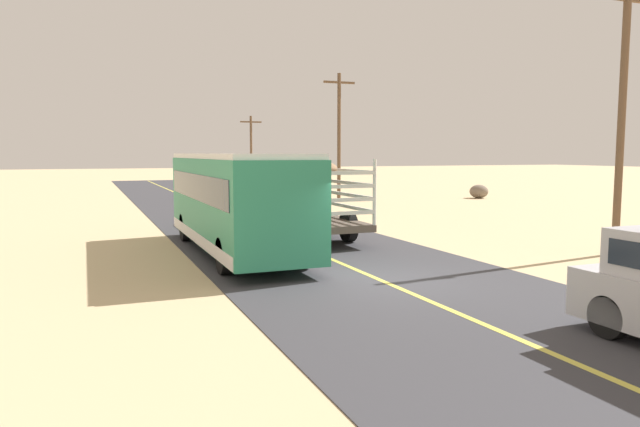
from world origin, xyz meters
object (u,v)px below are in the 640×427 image
at_px(power_pole_near, 622,110).
at_px(power_pole_far, 251,148).
at_px(bus, 235,200).
at_px(car_far, 217,182).
at_px(power_pole_mid, 339,134).
at_px(boulder_near_shoulder, 479,191).
at_px(livestock_truck, 281,187).

distance_m(power_pole_near, power_pole_far, 44.27).
distance_m(bus, car_far, 25.37).
distance_m(power_pole_mid, boulder_near_shoulder, 11.48).
bearing_deg(power_pole_far, bus, -105.97).
height_order(livestock_truck, power_pole_mid, power_pole_mid).
relative_size(bus, car_far, 2.16).
relative_size(power_pole_near, power_pole_mid, 1.01).
height_order(bus, boulder_near_shoulder, bus).
distance_m(car_far, power_pole_far, 16.30).
bearing_deg(car_far, power_pole_far, 65.54).
relative_size(car_far, boulder_near_shoulder, 3.17).
bearing_deg(livestock_truck, boulder_near_shoulder, 30.90).
height_order(power_pole_near, power_pole_mid, power_pole_near).
bearing_deg(bus, livestock_truck, 58.19).
bearing_deg(power_pole_far, power_pole_near, -90.00).
distance_m(livestock_truck, power_pole_near, 13.15).
xyz_separation_m(power_pole_far, boulder_near_shoulder, (10.71, -23.02, -3.29)).
xyz_separation_m(car_far, power_pole_mid, (6.66, -7.50, 3.45)).
xyz_separation_m(livestock_truck, bus, (-3.31, -5.34, -0.04)).
distance_m(bus, power_pole_near, 12.59).
bearing_deg(power_pole_near, power_pole_far, 90.00).
distance_m(livestock_truck, bus, 6.28).
bearing_deg(bus, boulder_near_shoulder, 36.90).
bearing_deg(power_pole_mid, boulder_near_shoulder, -4.72).
bearing_deg(power_pole_near, car_far, 102.66).
height_order(power_pole_far, boulder_near_shoulder, power_pole_far).
bearing_deg(power_pole_mid, power_pole_near, -90.00).
bearing_deg(car_far, power_pole_near, -77.34).
relative_size(livestock_truck, power_pole_near, 1.13).
distance_m(bus, boulder_near_shoulder, 27.58).
height_order(power_pole_near, power_pole_far, power_pole_near).
bearing_deg(boulder_near_shoulder, bus, -143.10).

